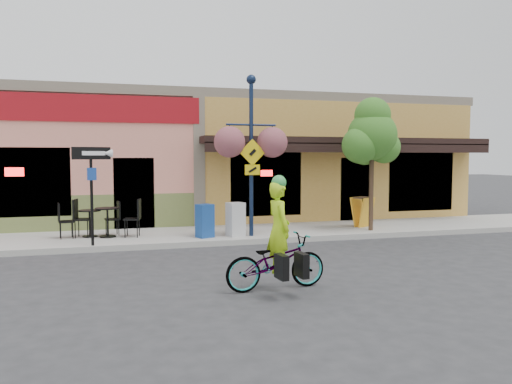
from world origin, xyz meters
TOP-DOWN VIEW (x-y plane):
  - ground at (0.00, 0.00)m, footprint 90.00×90.00m
  - sidewalk at (0.00, 2.00)m, footprint 24.00×3.00m
  - curb at (0.00, 0.55)m, footprint 24.00×0.12m
  - building at (0.00, 7.50)m, footprint 18.20×8.20m
  - bicycle at (-0.87, -3.93)m, footprint 1.90×0.81m
  - cyclist_rider at (-0.82, -3.93)m, footprint 0.45×0.63m
  - lamp_post at (0.04, 1.03)m, footprint 1.42×0.60m
  - one_way_sign at (-4.11, 0.65)m, footprint 0.94×0.46m
  - cafe_set_left at (-4.24, 2.08)m, footprint 1.71×1.05m
  - cafe_set_right at (-3.77, 1.89)m, footprint 1.89×1.22m
  - newspaper_box_blue at (-1.24, 1.13)m, footprint 0.51×0.49m
  - newspaper_box_grey at (-0.38, 1.13)m, footprint 0.52×0.49m
  - street_tree at (3.74, 1.10)m, footprint 2.05×2.05m
  - sandwich_board at (3.92, 1.68)m, footprint 0.68×0.61m

SIDE VIEW (x-z plane):
  - ground at x=0.00m, z-range 0.00..0.00m
  - sidewalk at x=0.00m, z-range 0.00..0.15m
  - curb at x=0.00m, z-range 0.00..0.15m
  - bicycle at x=-0.87m, z-range 0.00..0.97m
  - newspaper_box_blue at x=-1.24m, z-range 0.15..1.05m
  - newspaper_box_grey at x=-0.38m, z-range 0.15..1.07m
  - sandwich_board at x=3.92m, z-range 0.15..1.08m
  - cafe_set_left at x=-4.24m, z-range 0.15..1.11m
  - cafe_set_right at x=-3.77m, z-range 0.15..1.20m
  - cyclist_rider at x=-0.82m, z-range 0.00..1.65m
  - one_way_sign at x=-4.11m, z-range 0.15..2.56m
  - street_tree at x=3.74m, z-range 0.15..4.12m
  - building at x=0.00m, z-range 0.00..4.50m
  - lamp_post at x=0.04m, z-range 0.15..4.55m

